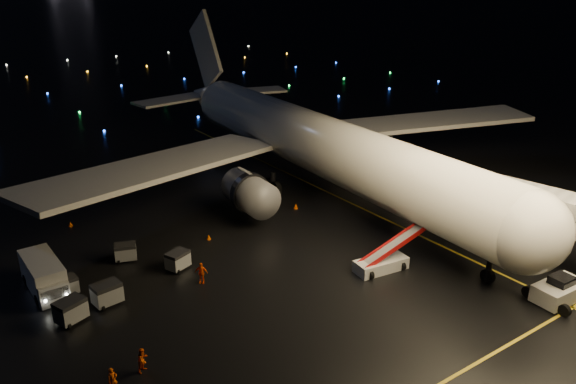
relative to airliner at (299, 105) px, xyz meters
name	(u,v)px	position (x,y,z in m)	size (l,w,h in m)	color
lane_centre	(356,205)	(0.43, -10.09, -9.45)	(0.25, 80.00, 0.02)	gold
airliner	(299,105)	(0.00, 0.00, 0.00)	(66.77, 63.43, 18.92)	silver
pushback_tug	(560,288)	(0.56, -33.80, -8.42)	(4.38, 2.29, 2.08)	silver
belt_loader	(382,253)	(-7.48, -22.35, -7.80)	(6.86, 1.87, 3.32)	silver
service_truck	(43,274)	(-31.93, -9.16, -8.10)	(2.33, 7.37, 2.72)	silver
crew_a	(113,380)	(-31.40, -24.09, -8.64)	(0.60, 0.39, 1.65)	#FE5005
crew_b	(143,360)	(-29.18, -23.33, -8.62)	(0.82, 0.64, 1.69)	#FE5005
crew_c	(201,273)	(-21.11, -15.46, -8.54)	(1.08, 0.45, 1.84)	#FE5005
safety_cone_0	(296,206)	(-5.51, -7.06, -9.19)	(0.47, 0.47, 0.53)	#F75200
safety_cone_1	(254,192)	(-6.91, -0.71, -9.21)	(0.43, 0.43, 0.49)	#F75200
safety_cone_2	(209,237)	(-16.85, -8.48, -9.21)	(0.44, 0.44, 0.50)	#F75200
safety_cone_3	(70,224)	(-26.92, 2.22, -9.20)	(0.46, 0.46, 0.53)	#F75200
taxiway_lights	(44,89)	(-11.57, 80.91, -9.28)	(164.00, 92.00, 0.36)	black
baggage_cart_0	(178,260)	(-21.70, -12.19, -8.65)	(1.91, 1.34, 1.62)	gray
baggage_cart_1	(107,294)	(-28.50, -14.23, -8.57)	(2.09, 1.46, 1.78)	gray
baggage_cart_2	(126,252)	(-24.84, -8.08, -8.68)	(1.84, 1.29, 1.56)	gray
baggage_cart_3	(71,311)	(-31.43, -15.03, -8.58)	(2.08, 1.46, 1.77)	gray
baggage_cart_4	(66,286)	(-30.76, -11.00, -8.71)	(1.77, 1.24, 1.50)	gray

